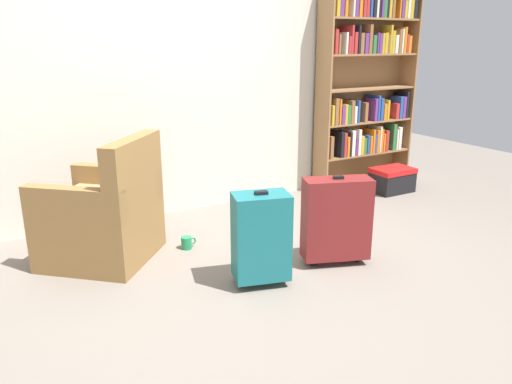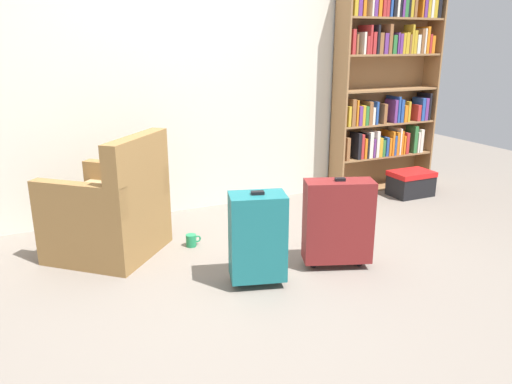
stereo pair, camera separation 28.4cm
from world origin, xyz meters
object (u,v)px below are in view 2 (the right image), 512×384
bookshelf (386,82)px  suitcase_dark_red (338,221)px  mug (191,240)px  suitcase_teal (257,237)px  armchair (111,213)px  storage_box (411,183)px

bookshelf → suitcase_dark_red: (-1.54, -1.48, -0.79)m
mug → suitcase_teal: size_ratio=0.19×
bookshelf → suitcase_teal: 2.74m
suitcase_dark_red → suitcase_teal: size_ratio=1.02×
suitcase_dark_red → suitcase_teal: suitcase_dark_red is taller
suitcase_teal → armchair: bearing=130.3°
storage_box → suitcase_dark_red: 1.97m
bookshelf → armchair: bearing=-168.6°
armchair → storage_box: bearing=3.7°
bookshelf → armchair: bookshelf is taller
suitcase_dark_red → bookshelf: bearing=43.9°
bookshelf → storage_box: bookshelf is taller
armchair → suitcase_dark_red: armchair is taller
storage_box → suitcase_teal: size_ratio=0.67×
suitcase_dark_red → mug: bearing=136.8°
storage_box → bookshelf: bearing=103.3°
mug → storage_box: 2.47m
bookshelf → storage_box: (0.09, -0.39, -0.99)m
mug → suitcase_dark_red: bearing=-43.2°
storage_box → suitcase_teal: bearing=-154.0°
armchair → storage_box: armchair is taller
suitcase_teal → mug: bearing=104.5°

